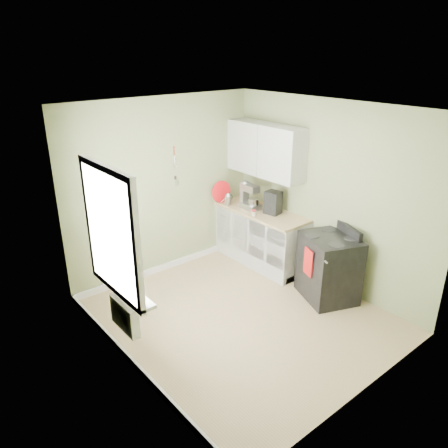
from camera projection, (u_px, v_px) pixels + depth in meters
floor at (242, 317)px, 5.80m from camera, size 3.20×3.60×0.02m
ceiling at (246, 108)px, 4.77m from camera, size 3.20×3.60×0.02m
wall_back at (164, 188)px, 6.58m from camera, size 3.20×0.02×2.70m
wall_left at (123, 261)px, 4.34m from camera, size 0.02×3.60×2.70m
wall_right at (328, 196)px, 6.23m from camera, size 0.02×3.60×2.70m
base_cabinets at (261, 238)px, 7.11m from camera, size 0.60×1.60×0.87m
countertop at (262, 212)px, 6.93m from camera, size 0.64×1.60×0.04m
upper_cabinets at (265, 150)px, 6.72m from camera, size 0.35×1.40×0.80m
window at (110, 233)px, 4.49m from camera, size 0.06×1.14×1.44m
window_sill at (122, 287)px, 4.79m from camera, size 0.18×1.14×0.04m
radiator at (125, 316)px, 4.86m from camera, size 0.12×0.50×0.35m
wall_utensils at (175, 172)px, 6.59m from camera, size 0.02×0.14×0.58m
stove at (329, 267)px, 6.10m from camera, size 0.92×0.95×1.05m
stand_mixer at (250, 197)px, 6.97m from camera, size 0.24×0.38×0.44m
kettle at (228, 199)px, 7.14m from camera, size 0.20×0.12×0.20m
coffee_maker at (273, 203)px, 6.75m from camera, size 0.25×0.26×0.36m
red_tray at (221, 192)px, 7.23m from camera, size 0.37×0.07×0.37m
jar at (254, 213)px, 6.72m from camera, size 0.08×0.08×0.09m
plant_a at (130, 281)px, 4.59m from camera, size 0.18×0.15×0.29m
plant_b at (125, 275)px, 4.68m from camera, size 0.21×0.22×0.31m
plant_c at (107, 261)px, 4.99m from camera, size 0.23×0.23×0.32m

